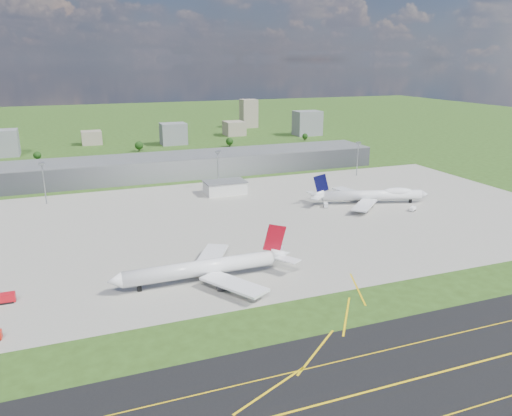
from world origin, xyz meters
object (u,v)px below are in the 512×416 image
object	(u,v)px
tug_yellow	(192,271)
van_white_far	(413,209)
airliner_red_twin	(207,268)
fire_truck	(3,299)
van_white_near	(326,205)
airliner_blue_quad	(372,195)

from	to	relation	value
tug_yellow	van_white_far	xyz separation A→B (m)	(142.17, 41.03, 0.25)
airliner_red_twin	tug_yellow	size ratio (longest dim) A/B	16.35
fire_truck	tug_yellow	size ratio (longest dim) A/B	1.81
tug_yellow	van_white_near	world-z (taller)	van_white_near
tug_yellow	van_white_near	bearing A→B (deg)	-4.94
airliner_blue_quad	fire_truck	xyz separation A→B (m)	(-199.07, -64.38, -3.54)
airliner_red_twin	van_white_near	xyz separation A→B (m)	(94.06, 74.66, -4.09)
airliner_blue_quad	fire_truck	distance (m)	209.25
tug_yellow	van_white_near	distance (m)	118.24
fire_truck	van_white_near	distance (m)	181.62
fire_truck	van_white_far	xyz separation A→B (m)	(212.78, 42.24, -0.55)
airliner_red_twin	van_white_far	xyz separation A→B (m)	(138.11, 49.70, -4.21)
airliner_red_twin	van_white_far	world-z (taller)	airliner_red_twin
airliner_blue_quad	airliner_red_twin	bearing A→B (deg)	-133.20
airliner_red_twin	fire_truck	world-z (taller)	airliner_red_twin
airliner_blue_quad	van_white_near	distance (m)	30.73
fire_truck	tug_yellow	world-z (taller)	fire_truck
airliner_red_twin	van_white_far	size ratio (longest dim) A/B	14.12
airliner_red_twin	airliner_blue_quad	distance (m)	143.66
fire_truck	van_white_near	bearing A→B (deg)	21.85
airliner_red_twin	fire_truck	size ratio (longest dim) A/B	9.04
fire_truck	van_white_near	world-z (taller)	fire_truck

